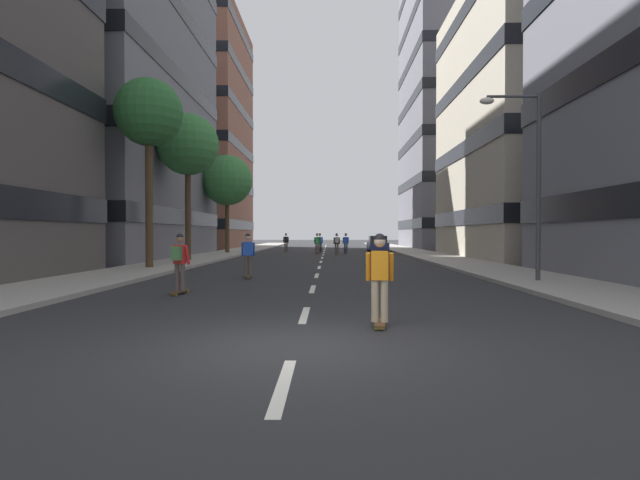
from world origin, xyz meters
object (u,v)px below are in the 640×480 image
object	(u,v)px
skater_1	(179,260)
skater_3	(248,253)
street_tree_near	(227,181)
street_tree_far	(188,145)
skater_5	(320,242)
skater_6	(346,242)
skater_4	(286,241)
skater_7	(380,275)
parked_car_near	(378,244)
skater_0	(317,242)
skater_2	(337,242)
street_tree_mid	(149,114)
streetlamp_right	(528,166)

from	to	relation	value
skater_1	skater_3	xyz separation A→B (m)	(1.12, 5.39, -0.03)
street_tree_near	skater_1	size ratio (longest dim) A/B	4.65
street_tree_near	street_tree_far	bearing A→B (deg)	-90.00
street_tree_near	skater_5	xyz separation A→B (m)	(7.84, 2.44, -5.26)
skater_6	skater_3	bearing A→B (deg)	-101.15
skater_6	skater_1	bearing A→B (deg)	-101.25
skater_3	skater_4	xyz separation A→B (m)	(-0.93, 27.72, 0.03)
street_tree_near	street_tree_far	world-z (taller)	street_tree_far
skater_5	skater_6	xyz separation A→B (m)	(2.28, -1.25, 0.00)
street_tree_near	skater_7	size ratio (longest dim) A/B	4.65
street_tree_far	skater_1	bearing A→B (deg)	-74.88
street_tree_near	skater_7	distance (m)	34.51
skater_5	street_tree_far	bearing A→B (deg)	-118.99
parked_car_near	skater_4	distance (m)	8.91
parked_car_near	skater_3	xyz separation A→B (m)	(-7.91, -28.77, 0.29)
parked_car_near	skater_5	xyz separation A→B (m)	(-5.54, -3.92, 0.29)
skater_1	skater_7	bearing A→B (deg)	-42.66
skater_3	skater_5	distance (m)	24.97
skater_0	skater_2	distance (m)	2.22
parked_car_near	skater_5	size ratio (longest dim) A/B	2.47
skater_0	skater_4	bearing A→B (deg)	122.86
parked_car_near	street_tree_far	bearing A→B (deg)	-126.52
parked_car_near	street_tree_mid	xyz separation A→B (m)	(-13.38, -24.65, 6.80)
parked_car_near	skater_7	distance (m)	39.24
street_tree_near	street_tree_mid	bearing A→B (deg)	-90.00
street_tree_mid	skater_4	xyz separation A→B (m)	(4.53, 23.60, -6.49)
skater_6	skater_7	distance (m)	33.90
skater_2	skater_4	world-z (taller)	same
streetlamp_right	skater_3	bearing A→B (deg)	167.52
skater_3	skater_6	xyz separation A→B (m)	(4.65, 23.61, 0.00)
streetlamp_right	skater_3	distance (m)	10.87
street_tree_mid	skater_4	bearing A→B (deg)	79.12
parked_car_near	skater_6	world-z (taller)	skater_6
skater_3	skater_7	world-z (taller)	same
street_tree_near	street_tree_mid	xyz separation A→B (m)	(0.00, -18.29, 1.25)
skater_4	street_tree_far	bearing A→B (deg)	-104.93
skater_2	parked_car_near	bearing A→B (deg)	60.93
street_tree_far	skater_7	bearing A→B (deg)	-65.28
parked_car_near	street_tree_far	distance (m)	23.39
street_tree_far	skater_4	size ratio (longest dim) A/B	5.06
skater_3	parked_car_near	bearing A→B (deg)	74.63
skater_1	skater_5	world-z (taller)	same
skater_0	streetlamp_right	bearing A→B (deg)	-72.40
street_tree_near	skater_6	bearing A→B (deg)	6.72
skater_1	skater_0	bearing A→B (deg)	83.37
street_tree_near	skater_6	size ratio (longest dim) A/B	4.65
streetlamp_right	skater_2	bearing A→B (deg)	104.95
street_tree_far	street_tree_mid	bearing A→B (deg)	-90.00
skater_1	skater_4	size ratio (longest dim) A/B	1.00
street_tree_near	skater_1	xyz separation A→B (m)	(4.35, -27.80, -5.23)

